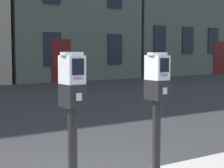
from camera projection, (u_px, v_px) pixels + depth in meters
parking_meter_near_kerb at (72, 100)px, 3.68m from camera, size 0.22×0.25×1.44m
parking_meter_twin_adjacent at (157, 94)px, 4.26m from camera, size 0.22×0.25×1.43m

